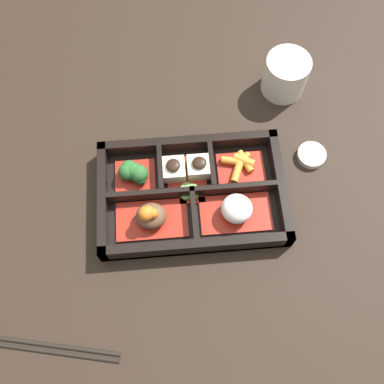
{
  "coord_description": "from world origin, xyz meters",
  "views": [
    {
      "loc": [
        0.02,
        0.28,
        0.69
      ],
      "look_at": [
        0.0,
        0.0,
        0.03
      ],
      "focal_mm": 42.0,
      "sensor_mm": 36.0,
      "label": 1
    }
  ],
  "objects_px": {
    "bowl_rice": "(236,210)",
    "chopsticks": "(52,349)",
    "tea_cup": "(286,75)",
    "sauce_dish": "(311,155)"
  },
  "relations": [
    {
      "from": "tea_cup",
      "to": "bowl_rice",
      "type": "bearing_deg",
      "value": 64.54
    },
    {
      "from": "tea_cup",
      "to": "chopsticks",
      "type": "relative_size",
      "value": 0.39
    },
    {
      "from": "bowl_rice",
      "to": "chopsticks",
      "type": "relative_size",
      "value": 0.57
    },
    {
      "from": "tea_cup",
      "to": "sauce_dish",
      "type": "distance_m",
      "value": 0.15
    },
    {
      "from": "bowl_rice",
      "to": "tea_cup",
      "type": "bearing_deg",
      "value": -115.46
    },
    {
      "from": "sauce_dish",
      "to": "tea_cup",
      "type": "bearing_deg",
      "value": -79.5
    },
    {
      "from": "bowl_rice",
      "to": "sauce_dish",
      "type": "bearing_deg",
      "value": -145.77
    },
    {
      "from": "bowl_rice",
      "to": "tea_cup",
      "type": "relative_size",
      "value": 1.46
    },
    {
      "from": "tea_cup",
      "to": "chopsticks",
      "type": "xyz_separation_m",
      "value": [
        0.41,
        0.43,
        -0.04
      ]
    },
    {
      "from": "bowl_rice",
      "to": "sauce_dish",
      "type": "relative_size",
      "value": 2.36
    }
  ]
}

